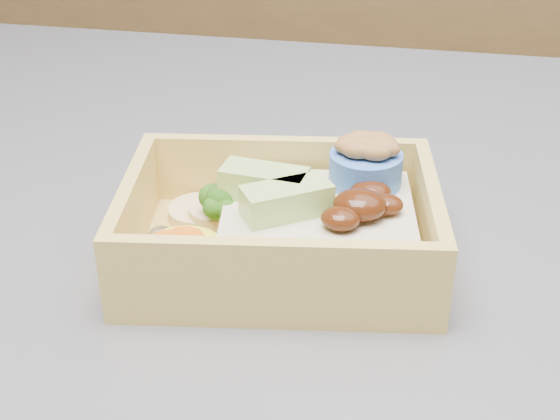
# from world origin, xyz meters

# --- Properties ---
(bento_box) EXTENTS (0.20, 0.16, 0.07)m
(bento_box) POSITION_xyz_m (0.04, -0.10, 0.94)
(bento_box) COLOR #D8B759
(bento_box) RESTS_ON island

